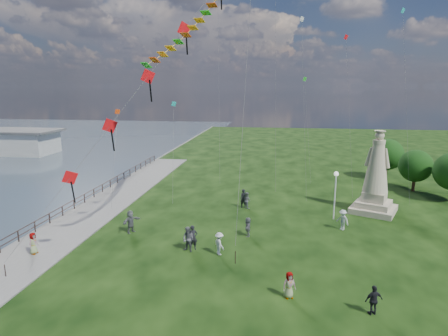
% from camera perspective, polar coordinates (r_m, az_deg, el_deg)
% --- Properties ---
extents(waterfront, '(200.00, 200.00, 1.51)m').
position_cam_1_polar(waterfront, '(36.46, -22.70, -7.55)').
color(waterfront, '#323E4B').
rests_on(waterfront, ground).
extents(statue, '(5.06, 5.06, 7.80)m').
position_cam_1_polar(statue, '(37.95, 22.10, -1.99)').
color(statue, '#BFB290').
rests_on(statue, ground).
extents(lamppost, '(0.41, 0.41, 4.41)m').
position_cam_1_polar(lamppost, '(34.62, 16.64, -2.51)').
color(lamppost, silver).
rests_on(lamppost, ground).
extents(tree_row, '(8.02, 13.08, 5.22)m').
position_cam_1_polar(tree_row, '(48.26, 27.25, 0.68)').
color(tree_row, '#382314').
rests_on(tree_row, ground).
extents(person_0, '(0.79, 0.67, 1.84)m').
position_cam_1_polar(person_0, '(27.88, -4.74, -10.53)').
color(person_0, black).
rests_on(person_0, ground).
extents(person_1, '(1.05, 0.85, 1.86)m').
position_cam_1_polar(person_1, '(27.59, -5.47, -10.77)').
color(person_1, '#595960').
rests_on(person_1, ground).
extents(person_2, '(1.09, 1.17, 1.65)m').
position_cam_1_polar(person_2, '(27.06, -0.71, -11.44)').
color(person_2, silver).
rests_on(person_2, ground).
extents(person_3, '(1.07, 0.78, 1.65)m').
position_cam_1_polar(person_3, '(22.10, 21.86, -18.19)').
color(person_3, black).
rests_on(person_3, ground).
extents(person_4, '(0.88, 0.71, 1.55)m').
position_cam_1_polar(person_4, '(22.38, 9.90, -17.16)').
color(person_4, '#595960').
rests_on(person_4, ground).
extents(person_5, '(1.51, 1.90, 1.89)m').
position_cam_1_polar(person_5, '(31.76, -14.04, -7.92)').
color(person_5, '#595960').
rests_on(person_5, ground).
extents(person_6, '(0.77, 0.61, 1.86)m').
position_cam_1_polar(person_6, '(37.03, 3.02, -4.66)').
color(person_6, black).
rests_on(person_6, ground).
extents(person_7, '(0.89, 0.89, 1.60)m').
position_cam_1_polar(person_7, '(36.90, 3.50, -4.93)').
color(person_7, '#595960').
rests_on(person_7, ground).
extents(person_8, '(1.21, 1.20, 1.74)m').
position_cam_1_polar(person_8, '(32.94, 17.63, -7.53)').
color(person_8, silver).
rests_on(person_8, ground).
extents(person_10, '(0.55, 0.81, 1.55)m').
position_cam_1_polar(person_10, '(30.20, -27.05, -10.35)').
color(person_10, '#595960').
rests_on(person_10, ground).
extents(person_11, '(0.71, 1.47, 1.54)m').
position_cam_1_polar(person_11, '(30.30, 3.66, -8.91)').
color(person_11, '#595960').
rests_on(person_11, ground).
extents(red_kite_train, '(12.60, 9.35, 19.31)m').
position_cam_1_polar(red_kite_train, '(26.40, -12.02, 12.49)').
color(red_kite_train, black).
rests_on(red_kite_train, ground).
extents(small_kites, '(30.59, 17.85, 33.40)m').
position_cam_1_polar(small_kites, '(43.78, 7.34, 16.35)').
color(small_kites, '#1DABAF').
rests_on(small_kites, ground).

